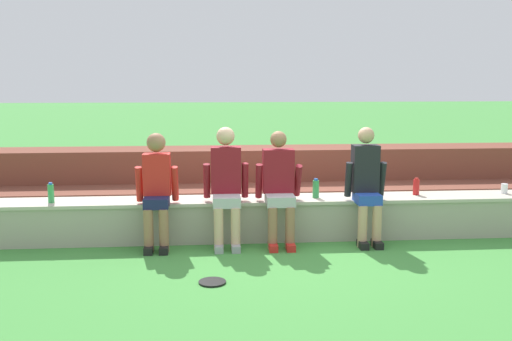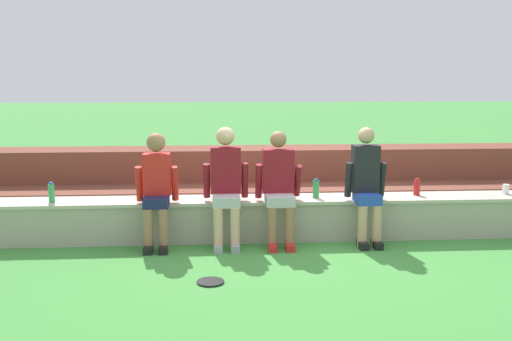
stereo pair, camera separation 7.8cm
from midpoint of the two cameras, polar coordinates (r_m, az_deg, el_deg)
name	(u,v)px [view 2 (the right image)]	position (r m, az deg, el deg)	size (l,w,h in m)	color
ground_plane	(285,243)	(7.00, 3.18, -7.18)	(80.00, 80.00, 0.00)	#428E3D
stone_seating_wall	(283,216)	(7.17, 2.95, -4.56)	(8.44, 0.54, 0.50)	#A8A08E
brick_bleachers	(272,186)	(8.51, 1.82, -1.54)	(11.26, 1.46, 0.93)	brown
person_far_left	(156,187)	(6.78, -9.49, -1.63)	(0.49, 0.54, 1.34)	#996B4C
person_left_of_center	(226,183)	(6.78, -2.67, -1.24)	(0.53, 0.60, 1.40)	#DBAD89
person_center	(279,185)	(6.81, 2.61, -1.46)	(0.55, 0.59, 1.35)	#996B4C
person_right_of_center	(367,183)	(6.98, 11.19, -1.27)	(0.49, 0.52, 1.39)	tan
water_bottle_near_right	(316,189)	(7.13, 6.26, -1.82)	(0.08, 0.08, 0.24)	green
water_bottle_near_left	(417,187)	(7.54, 15.91, -1.60)	(0.08, 0.08, 0.21)	red
water_bottle_mid_right	(52,193)	(7.25, -19.28, -2.09)	(0.07, 0.07, 0.24)	green
plastic_cup_right_end	(506,189)	(8.01, 23.72, -1.69)	(0.08, 0.08, 0.12)	white
frisbee	(210,282)	(5.71, -4.13, -10.93)	(0.27, 0.27, 0.02)	black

